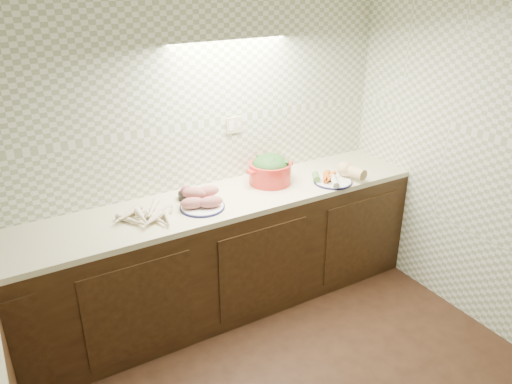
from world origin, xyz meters
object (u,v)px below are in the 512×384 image
parsnip_pile (146,216)px  dutch_oven (270,169)px  veg_plate (338,174)px  onion_bowl (187,194)px  sweet_potato_plate (202,200)px

parsnip_pile → dutch_oven: size_ratio=1.10×
parsnip_pile → veg_plate: (1.48, -0.11, 0.02)m
onion_bowl → veg_plate: veg_plate is taller
sweet_potato_plate → onion_bowl: size_ratio=2.36×
sweet_potato_plate → dutch_oven: size_ratio=0.81×
dutch_oven → veg_plate: (0.47, -0.22, -0.06)m
sweet_potato_plate → onion_bowl: 0.18m
sweet_potato_plate → veg_plate: (1.09, -0.10, -0.00)m
dutch_oven → veg_plate: bearing=-30.0°
parsnip_pile → veg_plate: 1.48m
dutch_oven → parsnip_pile: bearing=-178.6°
onion_bowl → veg_plate: bearing=-13.6°
parsnip_pile → sweet_potato_plate: sweet_potato_plate is taller
parsnip_pile → onion_bowl: onion_bowl is taller
dutch_oven → onion_bowl: bearing=171.0°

